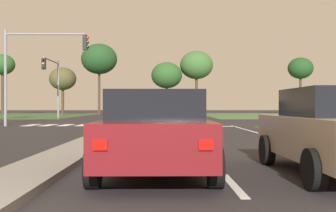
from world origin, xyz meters
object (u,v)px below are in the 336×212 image
Objects in this scene: car_maroon_third at (156,132)px; street_lamp_second at (0,40)px; pedestrian_at_median at (140,107)px; car_beige_near at (334,131)px; treeline_second at (63,79)px; traffic_signal_far_left at (53,77)px; treeline_fifth at (196,65)px; treeline_third at (99,59)px; treeline_fourth at (167,75)px; treeline_sixth at (300,69)px; car_navy_second at (163,117)px; car_blue_fourth at (134,112)px; traffic_signal_near_left at (35,60)px; treeline_near at (2,65)px.

street_lamp_second is at bearing 118.06° from car_maroon_third.
car_beige_near is at bearing 125.52° from pedestrian_at_median.
traffic_signal_far_left is at bearing -78.37° from treeline_second.
treeline_fifth reaches higher than pedestrian_at_median.
treeline_third reaches higher than car_beige_near.
street_lamp_second is 6.18× the size of pedestrian_at_median.
car_beige_near is 3.26m from car_maroon_third.
car_beige_near is 2.58× the size of pedestrian_at_median.
treeline_second is at bearing -172.53° from treeline_fourth.
treeline_fifth is at bearing -174.34° from treeline_sixth.
street_lamp_second is at bearing 142.01° from car_navy_second.
pedestrian_at_median is at bearing -179.72° from car_blue_fourth.
treeline_third is 1.06× the size of treeline_fifth.
street_lamp_second is at bearing -92.83° from treeline_third.
pedestrian_at_median is at bearing 99.08° from car_beige_near.
treeline_third is at bearing 103.09° from car_beige_near.
car_beige_near is 12.55m from car_navy_second.
car_beige_near is 0.42× the size of street_lamp_second.
car_maroon_third is at bearing -71.80° from traffic_signal_far_left.
traffic_signal_near_left is (-11.21, 18.76, 3.41)m from car_beige_near.
traffic_signal_near_left is at bearing 113.15° from car_maroon_third.
traffic_signal_far_left is (-13.10, 30.09, 3.07)m from car_beige_near.
treeline_second is (-18.14, 54.59, 4.54)m from car_beige_near.
car_navy_second is 46.37m from treeline_fifth.
traffic_signal_near_left is 50.88m from treeline_sixth.
treeline_second is at bearing 96.49° from street_lamp_second.
car_beige_near reaches higher than car_maroon_third.
car_beige_near reaches higher than car_navy_second.
treeline_sixth is at bearing 5.66° from treeline_fifth.
pedestrian_at_median is at bearing 29.13° from traffic_signal_far_left.
traffic_signal_near_left is 4.07m from street_lamp_second.
treeline_fourth is at bearing 92.56° from car_beige_near.
street_lamp_second is 40.38m from treeline_fifth.
traffic_signal_far_left reaches higher than car_navy_second.
treeline_second is 0.77× the size of treeline_sixth.
car_maroon_third is 55.54m from treeline_third.
pedestrian_at_median is at bearing 93.74° from car_maroon_third.
pedestrian_at_median reaches higher than car_beige_near.
car_beige_near is at bearing -107.99° from treeline_sixth.
treeline_third is at bearing 102.72° from car_navy_second.
car_navy_second is at bearing -60.94° from treeline_near.
treeline_fifth reaches higher than treeline_near.
car_beige_near is at bearing -76.91° from treeline_third.
treeline_near is (-28.13, 57.17, 6.84)m from car_beige_near.
traffic_signal_far_left is 31.20m from treeline_near.
treeline_sixth is (21.80, 2.75, 1.33)m from treeline_fourth.
street_lamp_second is 1.49× the size of treeline_second.
treeline_third is 1.31× the size of treeline_fourth.
car_maroon_third is 0.46× the size of treeline_near.
treeline_near is 1.02× the size of treeline_sixth.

